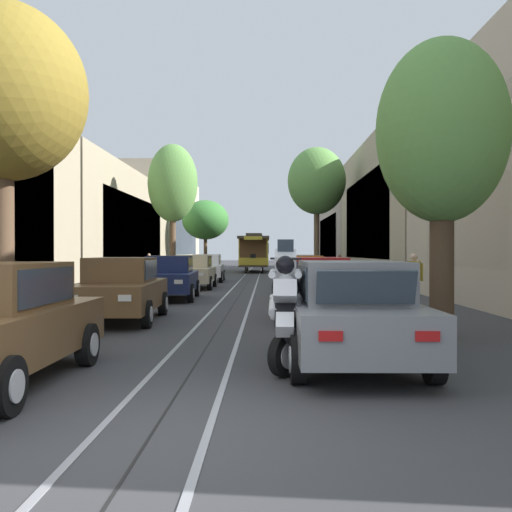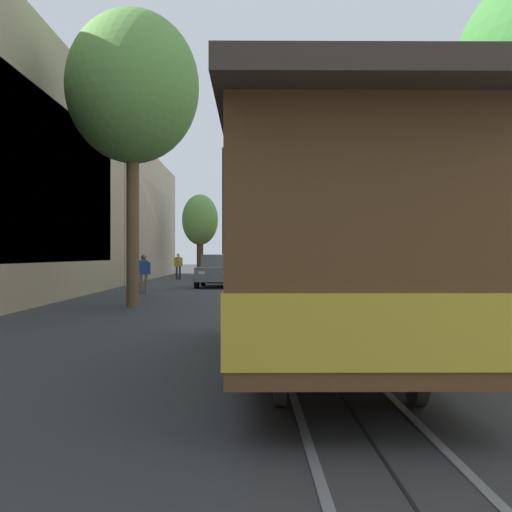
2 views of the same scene
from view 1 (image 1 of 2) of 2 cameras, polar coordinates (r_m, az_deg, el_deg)
The scene contains 22 objects.
ground_plane at distance 32.25m, azimuth -0.84°, elevation -2.64°, with size 168.13×168.13×0.00m, color #38383A.
trolley_track_rails at distance 36.97m, azimuth -0.59°, elevation -2.25°, with size 1.14×75.25×0.01m.
building_facade_left at distance 41.08m, azimuth -14.55°, elevation 3.61°, with size 5.62×66.95×9.70m.
building_facade_right at distance 36.36m, azimuth 15.15°, elevation 4.14°, with size 5.81×66.95×8.79m.
parked_car_brown_second_left at distance 14.59m, azimuth -13.42°, elevation -3.22°, with size 2.14×4.42×1.58m.
parked_car_navy_mid_left at distance 20.91m, azimuth -8.65°, elevation -2.12°, with size 2.15×4.42×1.58m.
parked_car_beige_fourth_left at distance 27.05m, azimuth -6.26°, elevation -1.54°, with size 2.04×4.38×1.58m.
parked_car_white_fifth_left at distance 33.21m, azimuth -4.93°, elevation -1.18°, with size 2.09×4.40×1.58m.
parked_car_grey_near_right at distance 8.85m, azimuth 9.45°, elevation -5.58°, with size 2.02×4.37×1.58m.
parked_car_red_second_right at distance 14.84m, azimuth 5.95°, elevation -3.15°, with size 2.01×4.36×1.58m.
parked_car_orange_mid_right at distance 21.20m, azimuth 4.52°, elevation -2.08°, with size 2.02×4.37×1.58m.
parked_car_grey_fourth_right at distance 27.07m, azimuth 4.14°, elevation -1.54°, with size 2.13×4.42×1.58m.
street_tree_kerb_left_near at distance 12.85m, azimuth -24.00°, elevation 14.55°, with size 3.31×3.34×6.70m.
street_tree_kerb_left_second at distance 31.58m, azimuth -8.33°, elevation 7.13°, with size 2.72×2.21×7.60m.
street_tree_kerb_left_mid at distance 49.12m, azimuth -5.08°, elevation 3.60°, with size 3.99×4.33×6.16m.
street_tree_kerb_right_near at distance 12.24m, azimuth 18.11°, elevation 11.49°, with size 2.62×2.53×6.00m.
street_tree_kerb_right_second at distance 39.60m, azimuth 6.09°, elevation 7.43°, with size 3.98×3.91×8.89m.
cable_car_trolley at distance 49.84m, azimuth -0.15°, elevation 0.35°, with size 2.58×9.14×3.28m.
motorcycle_with_rider at distance 8.20m, azimuth 2.97°, elevation -4.64°, with size 0.52×1.80×1.91m.
pedestrian_on_left_pavement at distance 32.88m, azimuth 8.36°, elevation -1.05°, with size 0.55×0.24×1.57m.
pedestrian_on_right_pavement at distance 37.55m, azimuth -10.65°, elevation -0.82°, with size 0.55×0.36×1.62m.
pedestrian_crossing_far at distance 17.89m, azimuth 15.52°, elevation -2.09°, with size 0.55×0.37×1.67m.
Camera 1 is at (1.09, -5.29, 1.72)m, focal length 40.00 mm.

